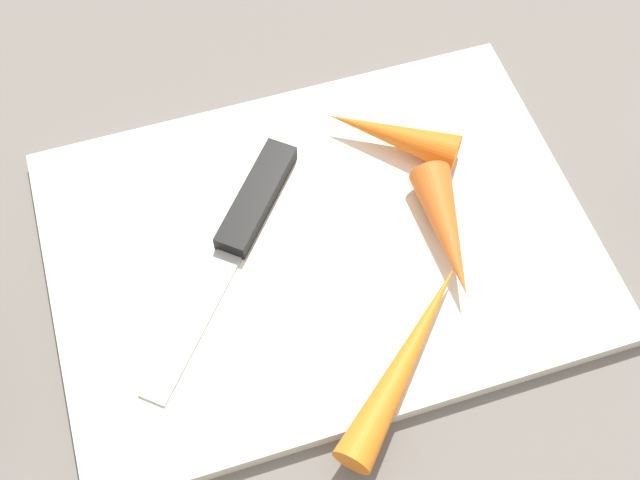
{
  "coord_description": "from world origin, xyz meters",
  "views": [
    {
      "loc": [
        -0.08,
        -0.27,
        0.49
      ],
      "look_at": [
        0.0,
        0.0,
        0.01
      ],
      "focal_mm": 46.31,
      "sensor_mm": 36.0,
      "label": 1
    }
  ],
  "objects_px": {
    "carrot_longest": "(407,358)",
    "carrot_shortest": "(447,232)",
    "knife": "(249,213)",
    "carrot_medium": "(392,135)",
    "cutting_board": "(320,244)"
  },
  "relations": [
    {
      "from": "cutting_board",
      "to": "knife",
      "type": "relative_size",
      "value": 2.16
    },
    {
      "from": "cutting_board",
      "to": "knife",
      "type": "bearing_deg",
      "value": 142.3
    },
    {
      "from": "knife",
      "to": "carrot_shortest",
      "type": "relative_size",
      "value": 1.76
    },
    {
      "from": "carrot_medium",
      "to": "carrot_shortest",
      "type": "relative_size",
      "value": 1.01
    },
    {
      "from": "cutting_board",
      "to": "carrot_longest",
      "type": "distance_m",
      "value": 0.11
    },
    {
      "from": "knife",
      "to": "carrot_medium",
      "type": "bearing_deg",
      "value": 143.64
    },
    {
      "from": "carrot_longest",
      "to": "carrot_shortest",
      "type": "bearing_deg",
      "value": 9.04
    },
    {
      "from": "knife",
      "to": "carrot_shortest",
      "type": "height_order",
      "value": "carrot_shortest"
    },
    {
      "from": "carrot_medium",
      "to": "carrot_shortest",
      "type": "bearing_deg",
      "value": 133.35
    },
    {
      "from": "cutting_board",
      "to": "carrot_shortest",
      "type": "bearing_deg",
      "value": -18.88
    },
    {
      "from": "carrot_longest",
      "to": "carrot_shortest",
      "type": "relative_size",
      "value": 1.54
    },
    {
      "from": "carrot_longest",
      "to": "cutting_board",
      "type": "bearing_deg",
      "value": 58.95
    },
    {
      "from": "carrot_longest",
      "to": "carrot_shortest",
      "type": "xyz_separation_m",
      "value": [
        0.06,
        0.07,
        0.0
      ]
    },
    {
      "from": "knife",
      "to": "carrot_medium",
      "type": "distance_m",
      "value": 0.12
    },
    {
      "from": "knife",
      "to": "carrot_longest",
      "type": "distance_m",
      "value": 0.15
    }
  ]
}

